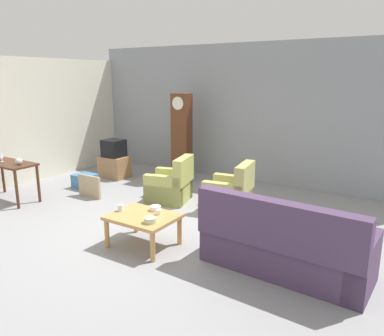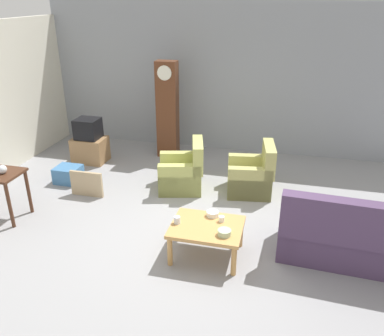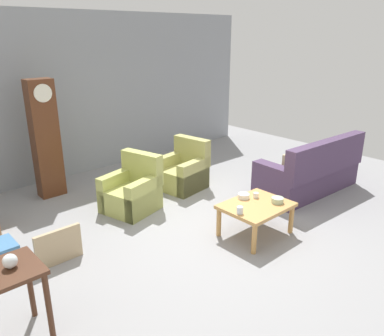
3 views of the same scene
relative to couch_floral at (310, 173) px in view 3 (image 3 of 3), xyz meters
The scene contains 13 objects.
ground_plane 2.37m from the couch_floral, behind, with size 10.40×10.40×0.00m, color gray.
garage_door_wall 4.66m from the couch_floral, 121.25° to the left, with size 8.40×0.16×3.20m, color gray.
couch_floral is the anchor object (origin of this frame).
armchair_olive_near 3.24m from the couch_floral, 151.56° to the left, with size 0.95×0.93×0.92m.
armchair_olive_far 2.34m from the couch_floral, 133.35° to the left, with size 0.89×0.87×0.92m.
coffee_table_wood 2.03m from the couch_floral, behind, with size 0.96×0.76×0.48m.
grandfather_clock 4.76m from the couch_floral, 139.72° to the left, with size 0.44×0.30×2.07m.
framed_picture_leaning 4.51m from the couch_floral, 169.16° to the left, with size 0.60×0.05×0.46m, color tan.
glass_dome_cloche 5.28m from the couch_floral, behind, with size 0.13×0.13×0.13m, color silver.
cup_white_porcelain 1.85m from the couch_floral, behind, with size 0.08×0.08×0.08m, color white.
cup_blue_rimmed 2.44m from the couch_floral, behind, with size 0.09×0.09×0.10m, color silver.
bowl_white_stacked 1.99m from the couch_floral, behind, with size 0.17×0.17×0.07m, color white.
bowl_shallow_green 1.82m from the couch_floral, 163.39° to the right, with size 0.18×0.18×0.08m, color #B2C69E.
Camera 3 is at (-3.70, -3.67, 2.79)m, focal length 35.95 mm.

